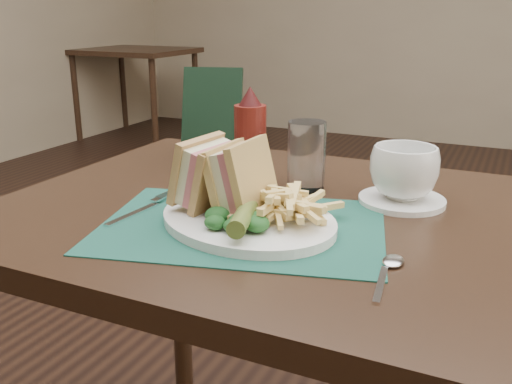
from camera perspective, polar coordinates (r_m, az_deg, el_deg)
wall_back at (r=4.99m, az=20.17°, el=4.42°), size 6.00×0.00×6.00m
table_bg_left at (r=5.02m, az=-11.80°, el=9.59°), size 0.90×0.75×0.75m
placemat at (r=0.89m, az=-1.40°, el=-3.41°), size 0.50×0.41×0.00m
plate at (r=0.89m, az=-0.82°, el=-2.82°), size 0.36×0.33×0.01m
sandwich_half_a at (r=0.93m, az=-5.98°, el=2.14°), size 0.09×0.12×0.11m
sandwich_half_b at (r=0.90m, az=-2.65°, el=1.74°), size 0.08×0.12×0.12m
kale_garnish at (r=0.84m, az=-2.11°, el=-2.86°), size 0.11×0.08×0.03m
pickle_spear at (r=0.83m, az=-1.27°, el=-2.45°), size 0.06×0.12×0.03m
fries_pile at (r=0.87m, az=3.38°, el=-1.08°), size 0.18×0.20×0.05m
fork at (r=0.98m, az=-11.22°, el=-1.42°), size 0.05×0.17×0.01m
spoon at (r=0.75m, az=12.82°, el=-7.97°), size 0.05×0.15×0.01m
saucer at (r=1.03m, az=14.37°, el=-0.82°), size 0.17×0.17×0.01m
coffee_cup at (r=1.02m, az=14.59°, el=1.92°), size 0.14×0.14×0.09m
drinking_glass at (r=1.06m, az=5.07°, el=3.55°), size 0.08×0.08×0.13m
ketchup_bottle at (r=1.10m, az=-0.58°, el=5.74°), size 0.08×0.08×0.19m
check_presenter at (r=1.25m, az=-4.44°, el=7.53°), size 0.15×0.11×0.20m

